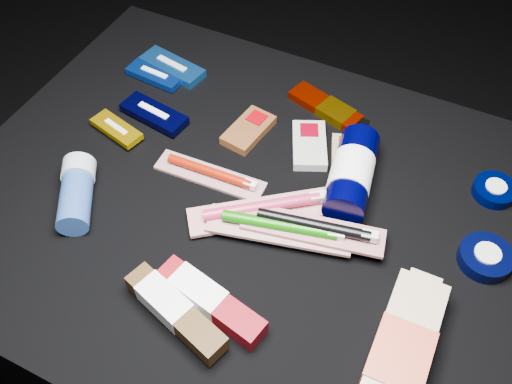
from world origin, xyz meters
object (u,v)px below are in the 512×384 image
at_px(lotion_bottle, 352,173).
at_px(deodorant_stick, 76,193).
at_px(toothpaste_carton_red, 206,298).
at_px(bodywash_bottle, 402,348).

relative_size(lotion_bottle, deodorant_stick, 1.57).
bearing_deg(deodorant_stick, lotion_bottle, -1.35).
bearing_deg(toothpaste_carton_red, lotion_bottle, 81.88).
bearing_deg(bodywash_bottle, deodorant_stick, 176.74).
bearing_deg(bodywash_bottle, lotion_bottle, 122.34).
bearing_deg(bodywash_bottle, toothpaste_carton_red, -171.04).
distance_m(deodorant_stick, toothpaste_carton_red, 0.29).
xyz_separation_m(lotion_bottle, bodywash_bottle, (0.17, -0.25, -0.01)).
height_order(lotion_bottle, deodorant_stick, lotion_bottle).
xyz_separation_m(deodorant_stick, toothpaste_carton_red, (0.28, -0.07, -0.01)).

